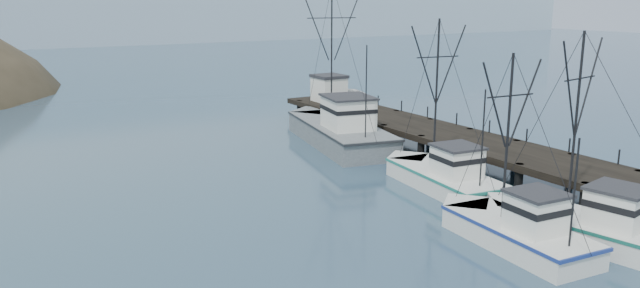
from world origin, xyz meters
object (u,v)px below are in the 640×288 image
object	(u,v)px
trawler_near	(585,225)
work_vessel	(338,130)
trawler_mid	(514,230)
pier_shed	(329,88)
pier	(446,136)
pickup_truck	(342,93)
trawler_far	(442,176)

from	to	relation	value
trawler_near	work_vessel	world-z (taller)	work_vessel
trawler_mid	pier_shed	world-z (taller)	trawler_mid
pier	pickup_truck	world-z (taller)	pickup_truck
trawler_mid	work_vessel	distance (m)	24.88
pier_shed	pickup_truck	bearing A→B (deg)	0.00
trawler_far	pickup_truck	size ratio (longest dim) A/B	2.17
pier_shed	trawler_mid	bearing A→B (deg)	-105.69
pier	trawler_far	size ratio (longest dim) A/B	3.78
trawler_far	work_vessel	bearing A→B (deg)	86.06
trawler_far	pier_shed	world-z (taller)	trawler_far
pier	work_vessel	distance (m)	9.80
pier	work_vessel	size ratio (longest dim) A/B	2.52
pier	work_vessel	bearing A→B (deg)	121.64
trawler_near	trawler_mid	bearing A→B (deg)	158.56
work_vessel	pickup_truck	bearing A→B (deg)	55.52
trawler_near	pickup_truck	distance (m)	36.42
work_vessel	pier_shed	bearing A→B (deg)	62.68
pier	trawler_near	distance (m)	18.60
pier_shed	pickup_truck	world-z (taller)	pier_shed
trawler_mid	trawler_far	xyz separation A→B (m)	(3.57, 9.61, 0.00)
trawler_near	work_vessel	size ratio (longest dim) A/B	0.65
trawler_mid	pier_shed	xyz separation A→B (m)	(9.58, 34.12, 2.60)
trawler_near	pier_shed	bearing A→B (deg)	80.71
trawler_far	work_vessel	world-z (taller)	work_vessel
trawler_far	trawler_near	bearing A→B (deg)	-89.01
work_vessel	trawler_near	bearing A→B (deg)	-91.83
trawler_mid	pier	bearing A→B (deg)	58.88
trawler_far	work_vessel	size ratio (longest dim) A/B	0.67
trawler_near	trawler_mid	size ratio (longest dim) A/B	1.10
trawler_far	pier_shed	size ratio (longest dim) A/B	3.64
work_vessel	pickup_truck	size ratio (longest dim) A/B	3.25
trawler_mid	trawler_far	world-z (taller)	trawler_far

